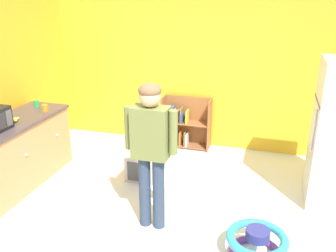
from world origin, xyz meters
TOP-DOWN VIEW (x-y plane):
  - ground_plane at (0.00, 0.00)m, footprint 12.00×12.00m
  - back_wall at (0.00, 2.33)m, footprint 5.20×0.06m
  - left_side_wall at (-2.63, 0.80)m, footprint 0.06×2.99m
  - kitchen_counter at (-2.20, 0.08)m, footprint 0.65×2.12m
  - bookshelf at (-0.37, 2.14)m, footprint 0.80×0.28m
  - standing_person at (-0.16, -0.11)m, footprint 0.57×0.23m
  - baby_walker at (1.00, -0.31)m, footprint 0.60×0.60m
  - pet_carrier at (-0.63, 0.97)m, footprint 0.42×0.55m
  - banana_bunch at (-2.16, 0.30)m, footprint 0.15×0.16m
  - orange_cup at (-2.03, 0.76)m, footprint 0.08×0.08m
  - green_cup at (-2.27, 0.91)m, footprint 0.08×0.08m
  - white_cup at (-2.38, 0.46)m, footprint 0.08×0.08m

SIDE VIEW (x-z plane):
  - ground_plane at x=0.00m, z-range 0.00..0.00m
  - baby_walker at x=1.00m, z-range 0.00..0.32m
  - pet_carrier at x=-0.63m, z-range 0.00..0.36m
  - bookshelf at x=-0.37m, z-range -0.05..0.80m
  - kitchen_counter at x=-2.20m, z-range 0.00..0.90m
  - banana_bunch at x=-2.16m, z-range 0.91..0.95m
  - orange_cup at x=-2.03m, z-range 0.90..0.99m
  - green_cup at x=-2.27m, z-range 0.90..0.99m
  - white_cup at x=-2.38m, z-range 0.90..0.99m
  - standing_person at x=-0.16m, z-range 0.18..1.82m
  - back_wall at x=0.00m, z-range 0.00..2.70m
  - left_side_wall at x=-2.63m, z-range 0.00..2.70m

